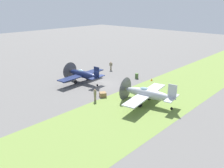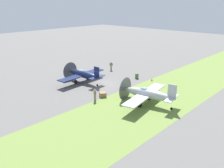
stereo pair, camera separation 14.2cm
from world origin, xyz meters
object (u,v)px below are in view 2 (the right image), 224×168
(fuel_drum, at_px, (137,76))
(supply_crate, at_px, (103,94))
(airplane_wingman, at_px, (147,94))
(ground_crew_mechanic, at_px, (95,95))
(airplane_lead, at_px, (83,74))
(ground_crew_chief, at_px, (111,66))
(runway_marker_cone, at_px, (152,80))

(fuel_drum, relative_size, supply_crate, 1.00)
(airplane_wingman, xyz_separation_m, ground_crew_mechanic, (-3.94, 5.76, -0.54))
(airplane_lead, distance_m, airplane_wingman, 13.15)
(airplane_lead, bearing_deg, ground_crew_mechanic, -123.54)
(fuel_drum, bearing_deg, airplane_lead, 146.02)
(fuel_drum, xyz_separation_m, supply_crate, (-10.24, -1.76, -0.13))
(airplane_lead, relative_size, supply_crate, 10.33)
(ground_crew_chief, bearing_deg, supply_crate, -78.23)
(fuel_drum, distance_m, supply_crate, 10.39)
(airplane_lead, xyz_separation_m, ground_crew_mechanic, (-4.20, -7.38, -0.47))
(ground_crew_mechanic, bearing_deg, airplane_lead, 27.04)
(supply_crate, distance_m, runway_marker_cone, 10.88)
(airplane_lead, xyz_separation_m, airplane_wingman, (-0.26, -13.15, 0.06))
(airplane_lead, distance_m, supply_crate, 7.52)
(ground_crew_chief, bearing_deg, runway_marker_cone, -28.11)
(airplane_lead, bearing_deg, runway_marker_cone, -47.54)
(ground_crew_chief, height_order, supply_crate, ground_crew_chief)
(ground_crew_chief, bearing_deg, ground_crew_mechanic, -81.36)
(supply_crate, bearing_deg, runway_marker_cone, -5.25)
(fuel_drum, height_order, supply_crate, fuel_drum)
(runway_marker_cone, bearing_deg, supply_crate, 174.75)
(ground_crew_mechanic, height_order, supply_crate, ground_crew_mechanic)
(ground_crew_mechanic, distance_m, fuel_drum, 12.24)
(ground_crew_mechanic, bearing_deg, supply_crate, -23.01)
(ground_crew_mechanic, height_order, runway_marker_cone, ground_crew_mechanic)
(airplane_lead, distance_m, fuel_drum, 9.51)
(ground_crew_chief, relative_size, supply_crate, 1.92)
(ground_crew_chief, relative_size, ground_crew_mechanic, 1.00)
(runway_marker_cone, bearing_deg, airplane_lead, 136.38)
(ground_crew_chief, bearing_deg, fuel_drum, -33.53)
(fuel_drum, bearing_deg, supply_crate, -170.23)
(airplane_wingman, relative_size, ground_crew_chief, 5.66)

